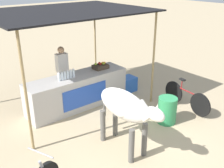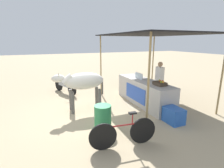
# 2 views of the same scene
# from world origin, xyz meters

# --- Properties ---
(ground_plane) EXTENTS (60.00, 60.00, 0.00)m
(ground_plane) POSITION_xyz_m (0.00, 0.00, 0.00)
(ground_plane) COLOR tan
(stall_counter) EXTENTS (3.00, 0.82, 0.96)m
(stall_counter) POSITION_xyz_m (0.00, 2.20, 0.48)
(stall_counter) COLOR #B2ADA8
(stall_counter) RESTS_ON ground
(stall_awning) EXTENTS (4.20, 3.20, 2.73)m
(stall_awning) POSITION_xyz_m (0.00, 2.50, 2.62)
(stall_awning) COLOR black
(stall_awning) RESTS_ON ground
(water_bottle_row) EXTENTS (0.52, 0.07, 0.25)m
(water_bottle_row) POSITION_xyz_m (-0.35, 2.15, 1.07)
(water_bottle_row) COLOR silver
(water_bottle_row) RESTS_ON stall_counter
(fruit_crate) EXTENTS (0.44, 0.32, 0.18)m
(fruit_crate) POSITION_xyz_m (0.88, 2.25, 1.03)
(fruit_crate) COLOR #3F3326
(fruit_crate) RESTS_ON stall_counter
(vendor_behind_counter) EXTENTS (0.34, 0.22, 1.65)m
(vendor_behind_counter) POSITION_xyz_m (-0.04, 2.95, 0.85)
(vendor_behind_counter) COLOR #383842
(vendor_behind_counter) RESTS_ON ground
(cooler_box) EXTENTS (0.60, 0.44, 0.48)m
(cooler_box) POSITION_xyz_m (1.82, 2.10, 0.24)
(cooler_box) COLOR blue
(cooler_box) RESTS_ON ground
(water_barrel) EXTENTS (0.49, 0.49, 0.71)m
(water_barrel) POSITION_xyz_m (1.31, -0.03, 0.35)
(water_barrel) COLOR #2D8C51
(water_barrel) RESTS_ON ground
(cow) EXTENTS (0.55, 1.82, 1.44)m
(cow) POSITION_xyz_m (-0.30, -0.19, 1.03)
(cow) COLOR silver
(cow) RESTS_ON ground
(bicycle_leaning) EXTENTS (0.23, 1.65, 0.85)m
(bicycle_leaning) POSITION_xyz_m (2.33, 0.12, 0.35)
(bicycle_leaning) COLOR black
(bicycle_leaning) RESTS_ON ground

